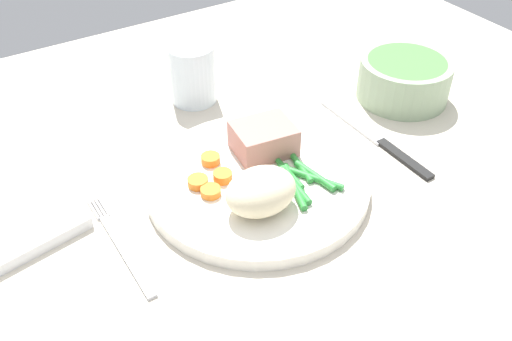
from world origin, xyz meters
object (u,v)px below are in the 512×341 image
knife (376,138)px  fork (120,244)px  salad_bowl (404,77)px  water_glass (193,77)px  dinner_plate (256,182)px  napkin (7,224)px  meat_portion (262,138)px

knife → fork: bearing=-177.0°
salad_bowl → water_glass: bearing=149.0°
dinner_plate → fork: dinner_plate is taller
fork → water_glass: size_ratio=1.97×
knife → napkin: 45.60cm
dinner_plate → water_glass: size_ratio=3.10×
meat_portion → salad_bowl: bearing=3.8°
knife → salad_bowl: (10.11, 6.07, 3.12)cm
fork → napkin: napkin is taller
dinner_plate → napkin: dinner_plate is taller
napkin → fork: bearing=-43.3°
meat_portion → knife: 15.85cm
meat_portion → knife: (14.89, -4.40, -3.19)cm
fork → salad_bowl: salad_bowl is taller
fork → meat_portion: bearing=10.5°
dinner_plate → fork: bearing=-179.1°
meat_portion → salad_bowl: (25.00, 1.67, -0.07)cm
fork → water_glass: (19.89, 21.46, 3.42)cm
knife → water_glass: 26.73cm
meat_portion → knife: meat_portion is taller
meat_portion → dinner_plate: bearing=-130.6°
dinner_plate → knife: size_ratio=1.27×
fork → knife: size_ratio=0.81×
napkin → dinner_plate: bearing=-18.0°
water_glass → napkin: water_glass is taller
dinner_plate → fork: 17.01cm
knife → water_glass: bearing=128.9°
dinner_plate → meat_portion: (3.53, 4.11, 2.59)cm
dinner_plate → water_glass: 21.58cm
dinner_plate → napkin: size_ratio=1.87×
meat_portion → napkin: bearing=171.6°
knife → meat_portion: bearing=166.6°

